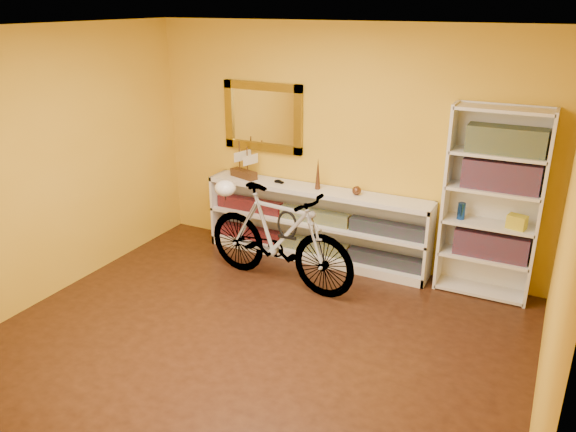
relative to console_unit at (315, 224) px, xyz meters
The scene contains 24 objects.
floor 1.88m from the console_unit, 83.38° to the right, with size 4.50×4.00×0.01m, color black.
ceiling 2.84m from the console_unit, 83.38° to the right, with size 4.50×4.00×0.01m, color silver.
back_wall 0.92m from the console_unit, 42.05° to the left, with size 4.50×0.01×2.60m, color gold.
left_wall 2.87m from the console_unit, 138.40° to the right, with size 0.01×4.00×2.60m, color gold.
right_wall 3.18m from the console_unit, 36.36° to the right, with size 0.01×4.00×2.60m, color gold.
gilt_mirror 1.35m from the console_unit, 168.53° to the left, with size 0.98×0.06×0.78m, color olive.
wall_socket 1.14m from the console_unit, ahead, with size 0.09×0.01×0.09m, color silver.
console_unit is the anchor object (origin of this frame).
cd_row_lower 0.26m from the console_unit, 90.00° to the right, with size 2.50×0.13×0.14m, color black.
cd_row_upper 0.11m from the console_unit, 90.00° to the right, with size 2.50×0.13×0.14m, color navy.
model_ship 1.12m from the console_unit, behind, with size 0.36×0.13×0.42m, color #3A2210, non-canonical shape.
toy_car 0.63m from the console_unit, behind, with size 0.00×0.00×0.00m, color black.
bronze_ornament 0.60m from the console_unit, ahead, with size 0.06×0.06×0.35m, color #53301C.
decorative_orb 0.67m from the console_unit, ahead, with size 0.10×0.10×0.10m, color #53301C.
bookcase 1.91m from the console_unit, ahead, with size 0.90×0.30×1.90m, color silver, non-canonical shape.
book_row_a 1.89m from the console_unit, ahead, with size 0.70×0.22×0.26m, color maroon.
book_row_b 2.06m from the console_unit, ahead, with size 0.70×0.22×0.28m, color maroon.
book_row_c 2.21m from the console_unit, ahead, with size 0.70×0.22×0.25m, color navy.
travel_mug 1.62m from the console_unit, ahead, with size 0.07×0.07×0.17m, color #163F98.
red_tin 1.98m from the console_unit, ahead, with size 0.12×0.12×0.16m, color maroon.
yellow_bag 2.12m from the console_unit, ahead, with size 0.17×0.11×0.13m, color gold.
bicycle 0.72m from the console_unit, 98.05° to the right, with size 1.79×0.46×1.05m, color silver.
helmet 1.12m from the console_unit, 141.25° to the right, with size 0.23×0.22×0.17m, color white.
u_lock 0.77m from the console_unit, 89.65° to the right, with size 0.22×0.22×0.02m, color black.
Camera 1 is at (2.12, -3.55, 2.79)m, focal length 34.86 mm.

